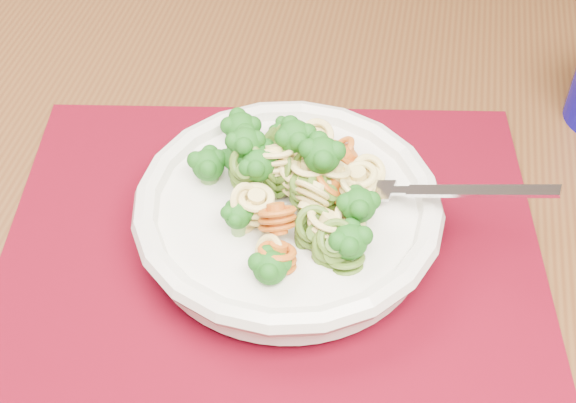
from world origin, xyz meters
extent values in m
cube|color=#503016|center=(0.12, 0.32, 0.76)|extent=(1.61, 1.34, 0.04)
cube|color=#540311|center=(0.04, 0.19, 0.79)|extent=(0.48, 0.41, 0.00)
cylinder|color=silver|center=(0.05, 0.20, 0.79)|extent=(0.10, 0.10, 0.01)
cylinder|color=silver|center=(0.05, 0.20, 0.81)|extent=(0.22, 0.22, 0.03)
torus|color=silver|center=(0.05, 0.20, 0.82)|extent=(0.24, 0.24, 0.02)
camera|label=1|loc=(-0.03, -0.21, 1.27)|focal=50.00mm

